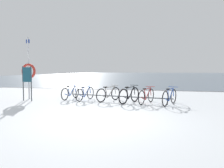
% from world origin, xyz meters
% --- Properties ---
extents(ground, '(80.00, 132.00, 0.08)m').
position_xyz_m(ground, '(0.00, 53.90, -0.04)').
color(ground, silver).
extents(bike_rack, '(5.23, 0.95, 0.31)m').
position_xyz_m(bike_rack, '(-0.33, 3.66, 0.27)').
color(bike_rack, '#4C5156').
rests_on(bike_rack, ground).
extents(bicycle_0, '(0.46, 1.71, 0.78)m').
position_xyz_m(bicycle_0, '(-3.00, 4.10, 0.35)').
color(bicycle_0, black).
rests_on(bicycle_0, ground).
extents(bicycle_1, '(0.54, 1.64, 0.77)m').
position_xyz_m(bicycle_1, '(-2.09, 3.87, 0.35)').
color(bicycle_1, black).
rests_on(bicycle_1, ground).
extents(bicycle_2, '(0.89, 1.57, 0.79)m').
position_xyz_m(bicycle_2, '(-0.83, 3.83, 0.36)').
color(bicycle_2, black).
rests_on(bicycle_2, ground).
extents(bicycle_3, '(0.80, 1.54, 0.84)m').
position_xyz_m(bicycle_3, '(0.27, 3.44, 0.38)').
color(bicycle_3, black).
rests_on(bicycle_3, ground).
extents(bicycle_4, '(0.72, 1.59, 0.78)m').
position_xyz_m(bicycle_4, '(1.08, 3.51, 0.35)').
color(bicycle_4, black).
rests_on(bicycle_4, ground).
extents(bicycle_5, '(0.75, 1.58, 0.80)m').
position_xyz_m(bicycle_5, '(2.11, 3.27, 0.36)').
color(bicycle_5, black).
rests_on(bicycle_5, ground).
extents(info_sign, '(0.55, 0.10, 1.76)m').
position_xyz_m(info_sign, '(-4.91, 3.07, 1.18)').
color(info_sign, '#33383D').
rests_on(info_sign, ground).
extents(rescue_post, '(0.84, 0.13, 3.35)m').
position_xyz_m(rescue_post, '(-5.25, 3.71, 1.57)').
color(rescue_post, silver).
rests_on(rescue_post, ground).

